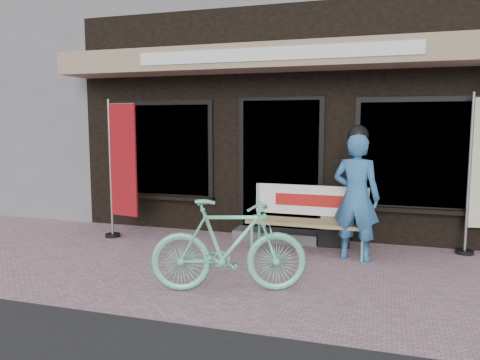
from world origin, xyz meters
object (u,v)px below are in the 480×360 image
(menu_stand, at_px, (334,216))
(bicycle, at_px, (229,246))
(nobori_red, at_px, (121,168))
(person, at_px, (356,195))
(bench, at_px, (309,213))

(menu_stand, bearing_deg, bicycle, -118.78)
(nobori_red, relative_size, menu_stand, 2.38)
(person, height_order, bicycle, person)
(person, xyz_separation_m, bicycle, (-1.22, -1.60, -0.37))
(person, distance_m, bicycle, 2.05)
(bench, distance_m, bicycle, 1.93)
(person, relative_size, menu_stand, 1.95)
(menu_stand, bearing_deg, bench, -144.06)
(bench, height_order, person, person)
(person, bearing_deg, bicycle, -115.26)
(person, xyz_separation_m, nobori_red, (-3.55, 0.10, 0.24))
(person, distance_m, menu_stand, 0.74)
(person, relative_size, bicycle, 1.06)
(bench, relative_size, nobori_red, 0.79)
(person, height_order, nobori_red, nobori_red)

